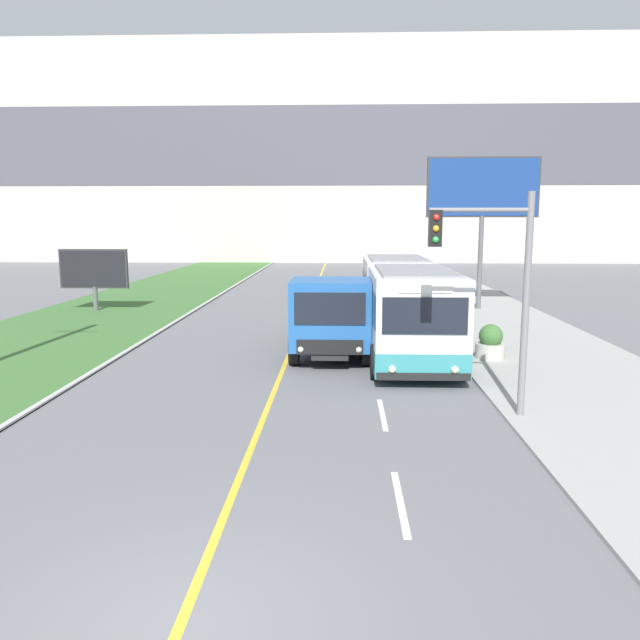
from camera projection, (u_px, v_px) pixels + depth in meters
name	position (u px, v px, depth m)	size (l,w,h in m)	color
ground_plane	(180.00, 626.00, 6.98)	(300.00, 300.00, 0.00)	slate
lane_marking_centre	(246.00, 524.00, 9.30)	(2.88, 140.00, 0.01)	gold
apartment_block_background	(327.00, 155.00, 68.00)	(80.00, 8.04, 22.95)	beige
city_bus	(404.00, 305.00, 21.96)	(2.70, 11.49, 3.02)	silver
dump_truck	(331.00, 318.00, 20.32)	(2.57, 6.51, 2.66)	black
car_distant	(340.00, 292.00, 33.25)	(1.80, 4.30, 1.45)	silver
traffic_light_mast	(495.00, 275.00, 13.80)	(2.28, 0.32, 5.11)	slate
billboard_large	(483.00, 193.00, 30.49)	(5.47, 0.24, 7.53)	#59595B
billboard_small	(94.00, 270.00, 30.81)	(3.39, 0.24, 3.08)	#59595B
planter_round_near	(491.00, 343.00, 20.04)	(0.94, 0.94, 1.11)	#B7B2A8
planter_round_second	(458.00, 318.00, 25.29)	(0.98, 0.98, 1.10)	#B7B2A8
planter_round_third	(442.00, 301.00, 30.52)	(1.00, 1.00, 1.13)	#B7B2A8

